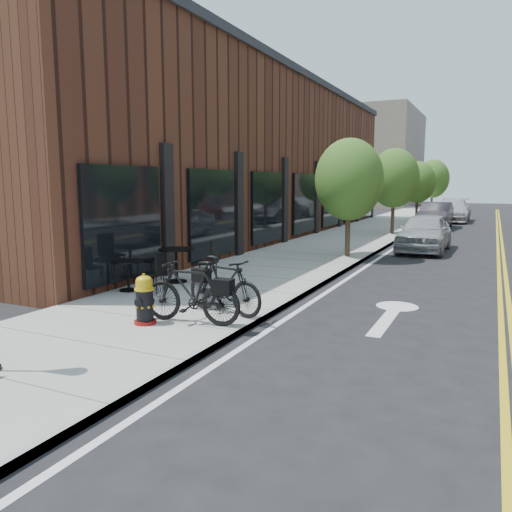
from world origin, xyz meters
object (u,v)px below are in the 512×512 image
Objects in this scene: bistro_set_c at (128,271)px; parked_car_a at (424,232)px; parked_car_c at (452,210)px; bicycle_left at (191,292)px; fire_hydrant at (145,300)px; bicycle_right at (224,285)px; bistro_set_b at (176,260)px; parked_car_b at (435,215)px.

parked_car_a is (5.02, 10.51, 0.14)m from bistro_set_c.
parked_car_c reaches higher than bistro_set_c.
bicycle_left is 0.36× the size of parked_car_c.
bicycle_left reaches higher than fire_hydrant.
bicycle_right is at bearing -93.86° from parked_car_c.
parked_car_a is 15.38m from parked_car_c.
parked_car_c is (2.90, 27.86, 0.21)m from fire_hydrant.
bistro_set_c is at bearing -125.42° from bicycle_left.
bistro_set_b is 25.01m from parked_car_c.
bicycle_left is 12.34m from parked_car_a.
bistro_set_b is at bearing 95.88° from fire_hydrant.
bistro_set_b reaches higher than bistro_set_c.
bicycle_right reaches higher than fire_hydrant.
bistro_set_c is 0.40× the size of parked_car_a.
parked_car_c is at bearing 68.79° from bistro_set_b.
bistro_set_b is 10.32m from parked_car_a.
parked_car_b is at bearing 63.95° from fire_hydrant.
bistro_set_b is 0.40× the size of parked_car_c.
parked_car_b is (1.72, 22.07, 0.05)m from bicycle_left.
bicycle_left is at bearing -39.60° from bistro_set_c.
parked_car_c reaches higher than bicycle_right.
fire_hydrant is 22.56m from parked_car_b.
bistro_set_b is (-2.47, 2.09, 0.01)m from bicycle_right.
bistro_set_b reaches higher than bicycle_right.
parked_car_b reaches higher than bicycle_left.
parked_car_b is (-0.62, 9.95, 0.01)m from parked_car_a.
bistro_set_c is 26.35m from parked_car_c.
fire_hydrant is 28.01m from parked_car_c.
bicycle_left is 22.13m from parked_car_b.
parked_car_a is at bearing 55.69° from bistro_set_c.
parked_car_c is (0.48, 5.43, 0.02)m from parked_car_b.
bicycle_left is 3.67m from bistro_set_b.
parked_car_c reaches higher than bicycle_left.
parked_car_a is (4.61, 9.23, 0.05)m from bistro_set_b.
bistro_set_b is at bearing -99.87° from parked_car_c.
bicycle_left is at bearing 179.27° from bicycle_right.
parked_car_c is at bearing 64.15° from fire_hydrant.
bistro_set_c is at bearing -114.88° from parked_car_a.
fire_hydrant is at bearing -67.31° from bicycle_left.
bicycle_left is 3.13m from bistro_set_c.
bicycle_right is at bearing 32.25° from fire_hydrant.
fire_hydrant is at bearing 155.52° from bicycle_right.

